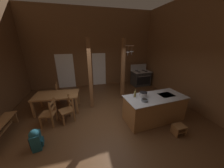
{
  "coord_description": "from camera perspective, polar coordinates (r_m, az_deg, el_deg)",
  "views": [
    {
      "loc": [
        -0.72,
        -3.62,
        2.75
      ],
      "look_at": [
        0.36,
        0.49,
        1.2
      ],
      "focal_mm": 18.87,
      "sensor_mm": 36.0,
      "label": 1
    }
  ],
  "objects": [
    {
      "name": "stove_range",
      "position": [
        7.95,
        13.68,
        2.92
      ],
      "size": [
        1.19,
        0.88,
        1.32
      ],
      "color": "#2D2D2D",
      "rests_on": "ground_plane"
    },
    {
      "name": "bottle_tall_on_counter",
      "position": [
        4.15,
        11.09,
        -4.79
      ],
      "size": [
        0.08,
        0.08,
        0.27
      ],
      "color": "brown",
      "rests_on": "kitchen_island"
    },
    {
      "name": "backpack",
      "position": [
        4.0,
        -32.97,
        -21.34
      ],
      "size": [
        0.34,
        0.35,
        0.6
      ],
      "color": "#194756",
      "rests_on": "ground_plane"
    },
    {
      "name": "ladderback_chair_at_table_end",
      "position": [
        4.59,
        -20.62,
        -11.43
      ],
      "size": [
        0.58,
        0.58,
        0.95
      ],
      "color": "brown",
      "rests_on": "ground_plane"
    },
    {
      "name": "step_stool",
      "position": [
        4.45,
        29.66,
        -18.4
      ],
      "size": [
        0.36,
        0.28,
        0.3
      ],
      "color": "brown",
      "rests_on": "ground_plane"
    },
    {
      "name": "stockpot_on_counter",
      "position": [
        4.23,
        14.9,
        -4.94
      ],
      "size": [
        0.33,
        0.26,
        0.17
      ],
      "color": "#A8AAB2",
      "rests_on": "kitchen_island"
    },
    {
      "name": "support_post_center",
      "position": [
        4.86,
        -10.54,
        4.08
      ],
      "size": [
        0.14,
        0.14,
        2.88
      ],
      "color": "brown",
      "rests_on": "ground_plane"
    },
    {
      "name": "support_post_with_pot_rack",
      "position": [
        5.61,
        5.57,
        7.37
      ],
      "size": [
        0.6,
        0.24,
        2.88
      ],
      "color": "brown",
      "rests_on": "ground_plane"
    },
    {
      "name": "mixing_bowl_on_counter",
      "position": [
        3.96,
        15.51,
        -7.55
      ],
      "size": [
        0.21,
        0.21,
        0.08
      ],
      "color": "slate",
      "rests_on": "kitchen_island"
    },
    {
      "name": "ground_plane",
      "position": [
        4.63,
        -2.87,
        -17.19
      ],
      "size": [
        8.22,
        8.43,
        0.1
      ],
      "primitive_type": "cube",
      "color": "brown"
    },
    {
      "name": "wall_right",
      "position": [
        5.79,
        37.2,
        11.31
      ],
      "size": [
        0.14,
        8.43,
        4.53
      ],
      "primitive_type": "cube",
      "color": "brown",
      "rests_on": "ground_plane"
    },
    {
      "name": "wall_back",
      "position": [
        7.55,
        -9.59,
        16.13
      ],
      "size": [
        8.22,
        0.14,
        4.53
      ],
      "primitive_type": "cube",
      "color": "brown",
      "rests_on": "ground_plane"
    },
    {
      "name": "kitchen_island",
      "position": [
        4.62,
        19.65,
        -10.94
      ],
      "size": [
        2.23,
        1.13,
        0.93
      ],
      "color": "olive",
      "rests_on": "ground_plane"
    },
    {
      "name": "dining_table",
      "position": [
        5.3,
        -25.14,
        -5.34
      ],
      "size": [
        1.76,
        1.03,
        0.74
      ],
      "color": "olive",
      "rests_on": "ground_plane"
    },
    {
      "name": "glazed_panel_back_right",
      "position": [
        7.7,
        -6.24,
        7.01
      ],
      "size": [
        0.84,
        0.01,
        2.05
      ],
      "primitive_type": "cube",
      "color": "white",
      "rests_on": "ground_plane"
    },
    {
      "name": "ladderback_chair_near_window",
      "position": [
        6.1,
        -23.51,
        -3.87
      ],
      "size": [
        0.48,
        0.48,
        0.95
      ],
      "color": "brown",
      "rests_on": "ground_plane"
    },
    {
      "name": "ladderback_chair_by_post",
      "position": [
        4.63,
        -28.01,
        -12.37
      ],
      "size": [
        0.5,
        0.5,
        0.95
      ],
      "color": "brown",
      "rests_on": "ground_plane"
    },
    {
      "name": "glazed_door_back_left",
      "position": [
        7.69,
        -21.51,
        5.69
      ],
      "size": [
        1.0,
        0.01,
        2.05
      ],
      "primitive_type": "cube",
      "color": "white",
      "rests_on": "ground_plane"
    }
  ]
}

